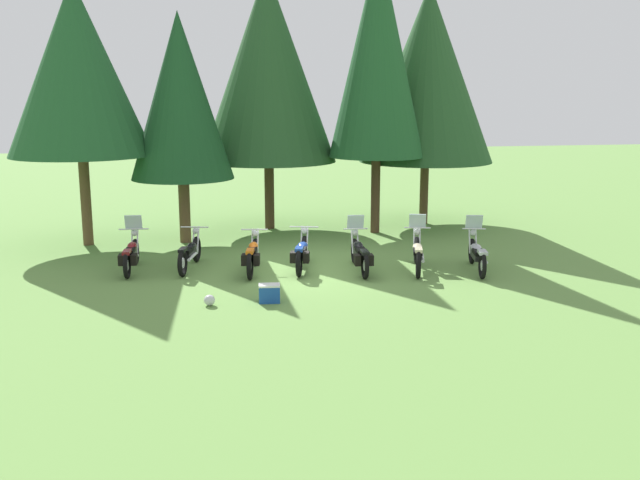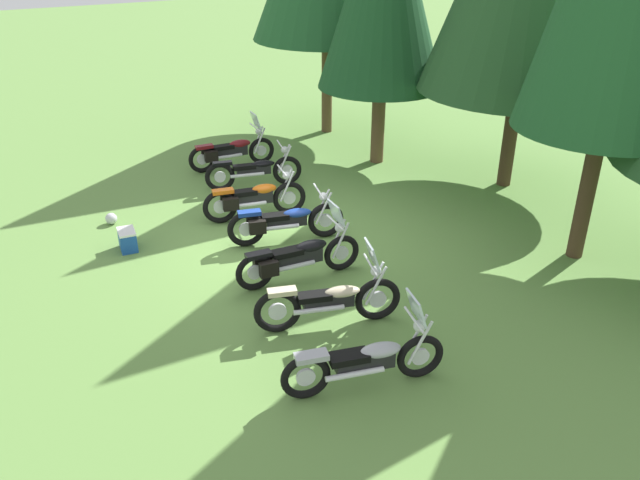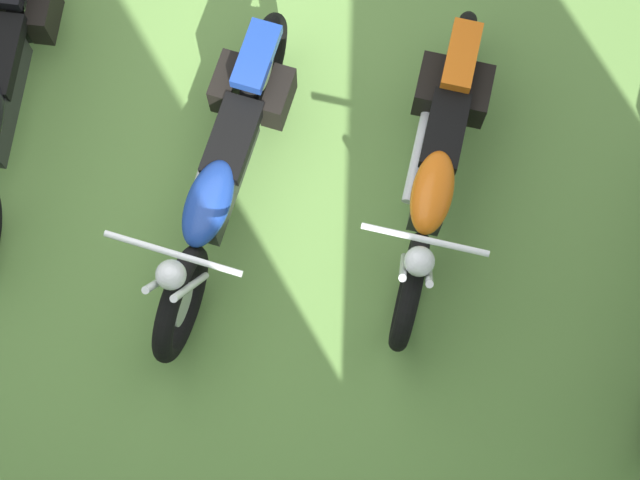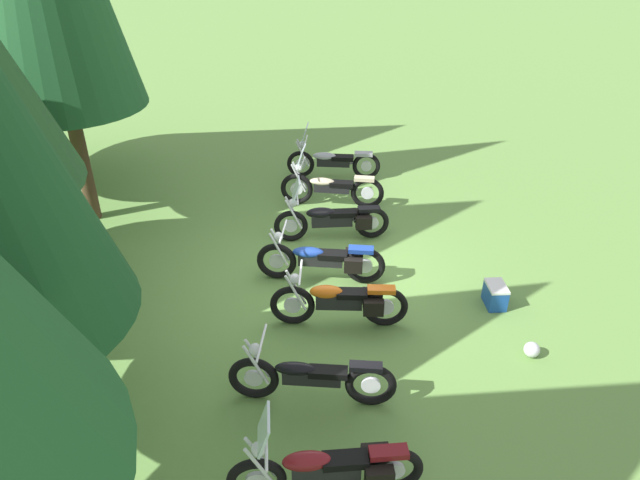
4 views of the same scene
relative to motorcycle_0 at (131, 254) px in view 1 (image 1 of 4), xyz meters
The scene contains 15 objects.
ground_plane 4.49m from the motorcycle_0, ahead, with size 80.00×80.00×0.00m, color #608C42.
motorcycle_0 is the anchor object (origin of this frame).
motorcycle_1 1.48m from the motorcycle_0, ahead, with size 0.84×2.25×1.00m.
motorcycle_2 3.13m from the motorcycle_0, 13.41° to the right, with size 0.81×2.19×1.02m.
motorcycle_3 4.37m from the motorcycle_0, ahead, with size 0.96×2.27×1.02m.
motorcycle_4 5.85m from the motorcycle_0, 10.59° to the right, with size 0.66×2.33×1.35m.
motorcycle_5 7.34m from the motorcycle_0, 10.03° to the right, with size 0.91×2.26×1.38m.
motorcycle_6 8.86m from the motorcycle_0, 10.25° to the right, with size 0.78×2.26×1.35m.
pine_tree_0 6.14m from the motorcycle_0, 112.62° to the left, with size 4.13×4.13×7.68m.
pine_tree_1 5.43m from the motorcycle_0, 68.54° to the left, with size 3.07×3.07×6.84m.
pine_tree_2 8.29m from the motorcycle_0, 51.53° to the left, with size 4.45×4.45×8.39m.
pine_tree_3 9.97m from the motorcycle_0, 27.52° to the left, with size 3.04×3.04×9.08m.
pine_tree_4 11.83m from the motorcycle_0, 28.34° to the left, with size 4.54×4.54×8.06m.
picnic_cooler 4.64m from the motorcycle_0, 47.27° to the right, with size 0.49×0.35×0.40m.
dropped_helmet 3.91m from the motorcycle_0, 61.71° to the right, with size 0.24×0.24×0.24m, color silver.
Camera 1 is at (-2.95, -17.65, 4.49)m, focal length 40.10 mm.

